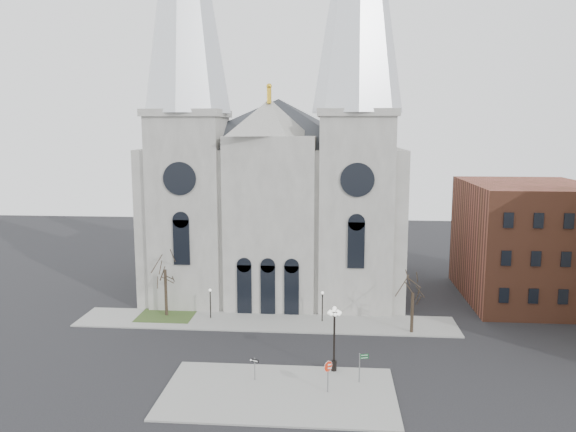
# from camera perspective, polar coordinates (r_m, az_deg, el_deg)

# --- Properties ---
(ground) EXTENTS (160.00, 160.00, 0.00)m
(ground) POSITION_cam_1_polar(r_m,az_deg,el_deg) (50.40, -3.87, -14.92)
(ground) COLOR black
(ground) RESTS_ON ground
(sidewalk_near) EXTENTS (18.00, 10.00, 0.14)m
(sidewalk_near) POSITION_cam_1_polar(r_m,az_deg,el_deg) (45.53, -0.93, -17.52)
(sidewalk_near) COLOR gray
(sidewalk_near) RESTS_ON ground
(sidewalk_far) EXTENTS (40.00, 6.00, 0.14)m
(sidewalk_far) POSITION_cam_1_polar(r_m,az_deg,el_deg) (60.51, -2.31, -10.68)
(sidewalk_far) COLOR gray
(sidewalk_far) RESTS_ON ground
(grass_patch) EXTENTS (6.00, 5.00, 0.18)m
(grass_patch) POSITION_cam_1_polar(r_m,az_deg,el_deg) (63.64, -12.23, -9.86)
(grass_patch) COLOR #354C20
(grass_patch) RESTS_ON ground
(cathedral) EXTENTS (33.00, 26.66, 54.00)m
(cathedral) POSITION_cam_1_polar(r_m,az_deg,el_deg) (68.83, -1.20, 7.34)
(cathedral) COLOR gray
(cathedral) RESTS_ON ground
(bg_building_brick) EXTENTS (14.00, 18.00, 14.00)m
(bg_building_brick) POSITION_cam_1_polar(r_m,az_deg,el_deg) (72.62, 23.04, -2.41)
(bg_building_brick) COLOR brown
(bg_building_brick) RESTS_ON ground
(tree_left) EXTENTS (3.20, 3.20, 7.50)m
(tree_left) POSITION_cam_1_polar(r_m,az_deg,el_deg) (62.11, -12.39, -5.06)
(tree_left) COLOR black
(tree_left) RESTS_ON ground
(tree_right) EXTENTS (3.20, 3.20, 6.00)m
(tree_right) POSITION_cam_1_polar(r_m,az_deg,el_deg) (57.40, 12.58, -7.37)
(tree_right) COLOR black
(tree_right) RESTS_ON ground
(ped_lamp_left) EXTENTS (0.32, 0.32, 3.26)m
(ped_lamp_left) POSITION_cam_1_polar(r_m,az_deg,el_deg) (61.25, -7.90, -8.29)
(ped_lamp_left) COLOR black
(ped_lamp_left) RESTS_ON sidewalk_far
(ped_lamp_right) EXTENTS (0.32, 0.32, 3.26)m
(ped_lamp_right) POSITION_cam_1_polar(r_m,az_deg,el_deg) (59.86, 3.51, -8.63)
(ped_lamp_right) COLOR black
(ped_lamp_right) RESTS_ON sidewalk_far
(stop_sign) EXTENTS (0.86, 0.39, 2.57)m
(stop_sign) POSITION_cam_1_polar(r_m,az_deg,el_deg) (44.82, 4.08, -15.31)
(stop_sign) COLOR slate
(stop_sign) RESTS_ON sidewalk_near
(globe_lamp) EXTENTS (1.34, 1.34, 5.61)m
(globe_lamp) POSITION_cam_1_polar(r_m,az_deg,el_deg) (47.86, 4.73, -11.51)
(globe_lamp) COLOR black
(globe_lamp) RESTS_ON sidewalk_near
(one_way_sign) EXTENTS (0.76, 0.37, 1.87)m
(one_way_sign) POSITION_cam_1_polar(r_m,az_deg,el_deg) (46.97, -3.40, -14.84)
(one_way_sign) COLOR slate
(one_way_sign) RESTS_ON sidewalk_near
(street_name_sign) EXTENTS (0.76, 0.26, 2.43)m
(street_name_sign) POSITION_cam_1_polar(r_m,az_deg,el_deg) (46.82, 7.38, -14.81)
(street_name_sign) COLOR slate
(street_name_sign) RESTS_ON sidewalk_near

